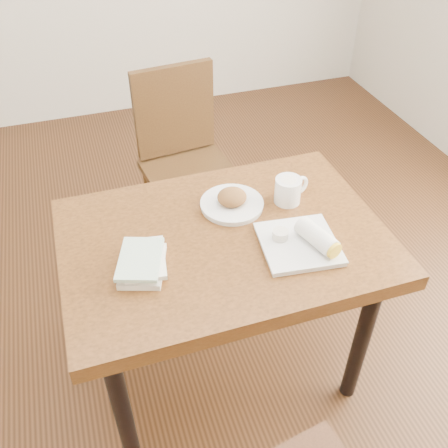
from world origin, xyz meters
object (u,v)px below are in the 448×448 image
object	(u,v)px
coffee_mug	(289,190)
table	(224,255)
plate_burrito	(304,241)
chair_far	(184,153)
plate_scone	(232,202)
book_stack	(143,262)

from	to	relation	value
coffee_mug	table	bearing A→B (deg)	-158.87
coffee_mug	plate_burrito	size ratio (longest dim) A/B	0.51
table	chair_far	xyz separation A→B (m)	(0.07, 0.86, -0.11)
chair_far	plate_scone	size ratio (longest dim) A/B	4.14
table	coffee_mug	world-z (taller)	coffee_mug
coffee_mug	book_stack	size ratio (longest dim) A/B	0.63
table	chair_far	distance (m)	0.87
coffee_mug	chair_far	bearing A→B (deg)	105.57
chair_far	coffee_mug	xyz separation A→B (m)	(0.21, -0.75, 0.25)
plate_scone	coffee_mug	size ratio (longest dim) A/B	1.63
plate_burrito	book_stack	distance (m)	0.53
plate_burrito	book_stack	bearing A→B (deg)	172.15
plate_scone	plate_burrito	world-z (taller)	plate_burrito
chair_far	plate_scone	distance (m)	0.75
chair_far	plate_burrito	xyz separation A→B (m)	(0.16, -1.00, 0.23)
plate_scone	chair_far	bearing A→B (deg)	90.10
plate_scone	coffee_mug	bearing A→B (deg)	-8.33
table	book_stack	distance (m)	0.32
chair_far	plate_scone	xyz separation A→B (m)	(0.00, -0.72, 0.22)
coffee_mug	book_stack	distance (m)	0.60
coffee_mug	book_stack	bearing A→B (deg)	-162.90
coffee_mug	book_stack	world-z (taller)	coffee_mug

